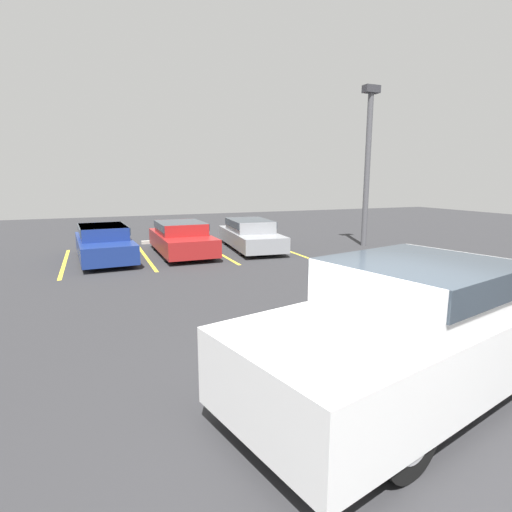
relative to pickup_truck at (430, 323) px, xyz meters
The scene contains 11 objects.
ground_plane 1.82m from the pickup_truck, 158.31° to the right, with size 60.00×60.00×0.00m, color #2D2D30.
stall_stripe_a 12.44m from the pickup_truck, 114.95° to the left, with size 0.12×5.45×0.01m, color yellow.
stall_stripe_b 11.55m from the pickup_truck, 102.36° to the left, with size 0.12×5.45×0.01m, color yellow.
stall_stripe_c 11.29m from the pickup_truck, 88.45° to the left, with size 0.12×5.45×0.01m, color yellow.
stall_stripe_d 11.70m from the pickup_truck, 74.72° to the left, with size 0.12×5.45×0.01m, color yellow.
pickup_truck is the anchor object (origin of this frame).
parked_sedan_a 11.96m from the pickup_truck, 109.05° to the left, with size 2.02×4.69×1.24m.
parked_sedan_b 11.41m from the pickup_truck, 95.42° to the left, with size 1.87×4.49×1.25m.
parked_sedan_c 11.62m from the pickup_truck, 80.89° to the left, with size 2.16×4.93×1.22m.
light_post 12.72m from the pickup_truck, 56.78° to the left, with size 0.70×0.36×6.67m.
wheel_stop_curb 14.53m from the pickup_truck, 95.00° to the left, with size 1.98×0.20×0.14m, color #B7B2A8.
Camera 1 is at (-2.75, -3.36, 2.85)m, focal length 28.00 mm.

